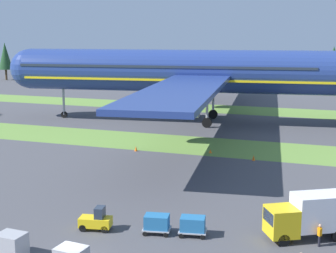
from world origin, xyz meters
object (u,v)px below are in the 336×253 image
catering_truck (311,215)px  uld_container_0 (11,245)px  baggage_tug (96,220)px  taxiway_marker_2 (136,149)px  taxiway_marker_0 (210,151)px  airliner (197,71)px  taxiway_marker_1 (254,158)px  cargo_dolly_second (193,225)px  cargo_dolly_lead (157,223)px  ground_crew_marshaller (320,234)px

catering_truck → uld_container_0: 22.74m
baggage_tug → taxiway_marker_2: size_ratio=4.14×
uld_container_0 → taxiway_marker_2: 33.48m
baggage_tug → taxiway_marker_0: bearing=-14.7°
airliner → taxiway_marker_1: size_ratio=135.01×
cargo_dolly_second → taxiway_marker_0: (-5.76, 27.58, -0.66)m
airliner → cargo_dolly_lead: (11.18, -49.85, -8.28)m
ground_crew_marshaller → uld_container_0: bearing=-68.9°
baggage_tug → uld_container_0: bearing=140.5°
taxiway_marker_1 → taxiway_marker_2: size_ratio=0.96×
ground_crew_marshaller → uld_container_0: 22.86m
airliner → uld_container_0: size_ratio=43.67×
baggage_tug → cargo_dolly_second: size_ratio=1.15×
cargo_dolly_second → taxiway_marker_0: cargo_dolly_second is taller
cargo_dolly_lead → taxiway_marker_0: size_ratio=4.67×
uld_container_0 → taxiway_marker_0: uld_container_0 is taller
catering_truck → taxiway_marker_2: (-24.45, 22.76, -1.62)m
ground_crew_marshaller → taxiway_marker_2: bearing=-136.1°
taxiway_marker_1 → taxiway_marker_0: bearing=161.6°
baggage_tug → cargo_dolly_lead: bearing=-90.0°
catering_truck → taxiway_marker_2: 33.44m
cargo_dolly_lead → taxiway_marker_1: bearing=-17.8°
baggage_tug → taxiway_marker_0: size_ratio=5.35×
airliner → cargo_dolly_lead: bearing=-175.1°
ground_crew_marshaller → cargo_dolly_lead: bearing=-84.3°
catering_truck → taxiway_marker_0: (-14.60, 25.03, -1.69)m
taxiway_marker_0 → taxiway_marker_1: bearing=-18.4°
baggage_tug → taxiway_marker_0: 29.12m
uld_container_0 → taxiway_marker_1: (11.73, 33.42, -0.52)m
uld_container_0 → cargo_dolly_lead: bearing=41.0°
cargo_dolly_lead → cargo_dolly_second: same height
airliner → uld_container_0: airliner is taller
cargo_dolly_lead → baggage_tug: bearing=90.0°
cargo_dolly_lead → uld_container_0: 11.22m
catering_truck → uld_container_0: bearing=86.9°
baggage_tug → taxiway_marker_2: bearing=5.6°
airliner → uld_container_0: 57.88m
uld_container_0 → airliner: bearing=92.7°
cargo_dolly_lead → taxiway_marker_0: 28.27m
cargo_dolly_second → taxiway_marker_2: (-15.61, 25.31, -0.58)m
baggage_tug → ground_crew_marshaller: baggage_tug is taller
cargo_dolly_second → cargo_dolly_lead: bearing=90.0°
ground_crew_marshaller → taxiway_marker_0: ground_crew_marshaller is taller
cargo_dolly_lead → uld_container_0: bearing=120.3°
airliner → catering_truck: size_ratio=12.20×
baggage_tug → catering_truck: catering_truck is taller
catering_truck → ground_crew_marshaller: size_ratio=4.12×
baggage_tug → taxiway_marker_2: 27.90m
catering_truck → cargo_dolly_second: bearing=75.6°
baggage_tug → cargo_dolly_second: (7.79, 1.47, 0.10)m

